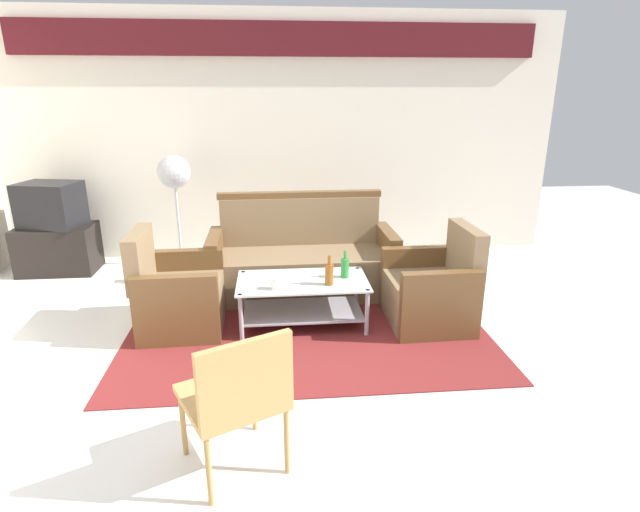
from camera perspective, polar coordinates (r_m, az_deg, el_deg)
The scene contains 14 objects.
ground_plane at distance 3.57m, azimuth -2.52°, elevation -14.47°, with size 14.00×14.00×0.00m, color white.
wall_back at distance 6.07m, azimuth -4.28°, elevation 13.95°, with size 6.52×0.19×2.80m.
rug at distance 4.41m, azimuth -1.58°, elevation -7.61°, with size 2.98×2.26×0.01m, color maroon.
couch at distance 4.97m, azimuth -2.02°, elevation -0.68°, with size 1.81×0.75×0.96m.
armchair_left at distance 4.39m, azimuth -15.86°, elevation -4.42°, with size 0.72×0.78×0.85m.
armchair_right at distance 4.42m, azimuth 12.58°, elevation -3.99°, with size 0.71×0.77×0.85m.
coffee_table at distance 4.28m, azimuth -1.98°, elevation -4.51°, with size 1.10×0.60×0.40m.
bottle_brown at distance 4.11m, azimuth 1.05°, elevation -2.03°, with size 0.07×0.07×0.25m.
bottle_green at distance 4.28m, azimuth 2.85°, elevation -1.30°, with size 0.07×0.07×0.24m.
cup at distance 4.05m, azimuth -5.04°, elevation -3.10°, with size 0.08×0.08×0.10m, color silver.
tv_stand at distance 6.27m, azimuth -27.63°, elevation 0.71°, with size 0.80×0.50×0.52m, color black.
television at distance 6.16m, azimuth -28.30°, elevation 5.15°, with size 0.68×0.56×0.48m.
pedestal_fan at distance 5.78m, azimuth -16.22°, elevation 8.44°, with size 0.36×0.36×1.27m.
wicker_chair at distance 2.63m, azimuth -9.38°, elevation -15.11°, with size 0.64×0.64×0.84m.
Camera 1 is at (-0.13, -3.00, 1.93)m, focal length 28.14 mm.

